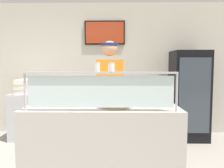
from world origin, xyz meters
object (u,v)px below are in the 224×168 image
at_px(parmesan_shaker, 97,68).
at_px(pepper_flake_shaker, 111,68).
at_px(pizza_server, 119,104).
at_px(pizza_box_stack, 30,86).
at_px(pizza_tray, 115,105).
at_px(drink_fridge, 189,95).
at_px(worker_figure, 110,95).

distance_m(parmesan_shaker, pepper_flake_shaker, 0.14).
bearing_deg(pizza_server, pizza_box_stack, 150.65).
bearing_deg(pepper_flake_shaker, pizza_box_stack, 128.70).
relative_size(pizza_tray, drink_fridge, 0.26).
height_order(parmesan_shaker, drink_fridge, drink_fridge).
xyz_separation_m(pizza_server, drink_fridge, (1.36, 1.81, -0.14)).
height_order(pizza_server, pizza_box_stack, pizza_box_stack).
xyz_separation_m(pizza_server, pepper_flake_shaker, (-0.08, -0.24, 0.41)).
bearing_deg(pizza_box_stack, pizza_tray, -46.80).
height_order(pizza_server, drink_fridge, drink_fridge).
relative_size(pizza_tray, pepper_flake_shaker, 4.63).
xyz_separation_m(pizza_tray, worker_figure, (-0.07, 0.62, 0.04)).
height_order(parmesan_shaker, worker_figure, worker_figure).
bearing_deg(worker_figure, drink_fridge, 38.45).
distance_m(pizza_server, pepper_flake_shaker, 0.48).
distance_m(pizza_server, worker_figure, 0.65).
bearing_deg(pizza_box_stack, parmesan_shaker, -53.90).
distance_m(parmesan_shaker, drink_fridge, 2.65).
bearing_deg(pizza_server, pizza_tray, 174.99).
distance_m(pizza_tray, pizza_server, 0.06).
bearing_deg(pepper_flake_shaker, parmesan_shaker, 180.00).
distance_m(pizza_server, pizza_box_stack, 2.45).
bearing_deg(pizza_box_stack, pepper_flake_shaker, -51.30).
distance_m(parmesan_shaker, pizza_box_stack, 2.51).
height_order(worker_figure, drink_fridge, worker_figure).
relative_size(pizza_server, pizza_box_stack, 0.58).
distance_m(pizza_server, drink_fridge, 2.27).
xyz_separation_m(pizza_tray, pepper_flake_shaker, (-0.04, -0.26, 0.43)).
bearing_deg(parmesan_shaker, pizza_tray, 55.15).
xyz_separation_m(pizza_server, parmesan_shaker, (-0.23, -0.24, 0.41)).
bearing_deg(drink_fridge, pizza_box_stack, -179.18).
xyz_separation_m(pizza_tray, parmesan_shaker, (-0.18, -0.26, 0.43)).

